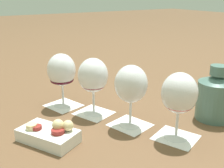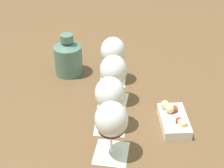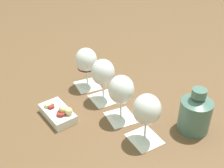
# 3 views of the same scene
# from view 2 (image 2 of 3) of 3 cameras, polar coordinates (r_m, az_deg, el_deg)

# --- Properties ---
(ground_plane) EXTENTS (8.00, 8.00, 0.00)m
(ground_plane) POSITION_cam_2_polar(r_m,az_deg,el_deg) (1.19, -0.05, -4.70)
(ground_plane) COLOR brown
(tasting_card_0) EXTENTS (0.14, 0.13, 0.00)m
(tasting_card_0) POSITION_cam_2_polar(r_m,az_deg,el_deg) (1.35, 0.15, 0.75)
(tasting_card_0) COLOR white
(tasting_card_0) RESTS_ON ground_plane
(tasting_card_1) EXTENTS (0.13, 0.13, 0.00)m
(tasting_card_1) POSITION_cam_2_polar(r_m,az_deg,el_deg) (1.24, 0.23, -2.73)
(tasting_card_1) COLOR white
(tasting_card_1) RESTS_ON ground_plane
(tasting_card_2) EXTENTS (0.14, 0.13, 0.00)m
(tasting_card_2) POSITION_cam_2_polar(r_m,az_deg,el_deg) (1.13, -0.33, -6.89)
(tasting_card_2) COLOR white
(tasting_card_2) RESTS_ON ground_plane
(tasting_card_3) EXTENTS (0.13, 0.13, 0.00)m
(tasting_card_3) POSITION_cam_2_polar(r_m,az_deg,el_deg) (1.04, -0.11, -11.37)
(tasting_card_3) COLOR white
(tasting_card_3) RESTS_ON ground_plane
(wine_glass_0) EXTENTS (0.09, 0.09, 0.18)m
(wine_glass_0) POSITION_cam_2_polar(r_m,az_deg,el_deg) (1.29, 0.16, 5.22)
(wine_glass_0) COLOR white
(wine_glass_0) RESTS_ON tasting_card_0
(wine_glass_1) EXTENTS (0.09, 0.09, 0.18)m
(wine_glass_1) POSITION_cam_2_polar(r_m,az_deg,el_deg) (1.17, 0.24, 2.01)
(wine_glass_1) COLOR white
(wine_glass_1) RESTS_ON tasting_card_1
(wine_glass_2) EXTENTS (0.09, 0.09, 0.18)m
(wine_glass_2) POSITION_cam_2_polar(r_m,az_deg,el_deg) (1.06, -0.35, -1.92)
(wine_glass_2) COLOR white
(wine_glass_2) RESTS_ON tasting_card_2
(wine_glass_3) EXTENTS (0.09, 0.09, 0.18)m
(wine_glass_3) POSITION_cam_2_polar(r_m,az_deg,el_deg) (0.96, -0.12, -6.22)
(wine_glass_3) COLOR white
(wine_glass_3) RESTS_ON tasting_card_3
(ceramic_vase) EXTENTS (0.11, 0.11, 0.17)m
(ceramic_vase) POSITION_cam_2_polar(r_m,az_deg,el_deg) (1.38, -7.29, 4.50)
(ceramic_vase) COLOR #4C7066
(ceramic_vase) RESTS_ON ground_plane
(snack_dish) EXTENTS (0.18, 0.15, 0.06)m
(snack_dish) POSITION_cam_2_polar(r_m,az_deg,el_deg) (1.14, 10.17, -5.81)
(snack_dish) COLOR white
(snack_dish) RESTS_ON ground_plane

